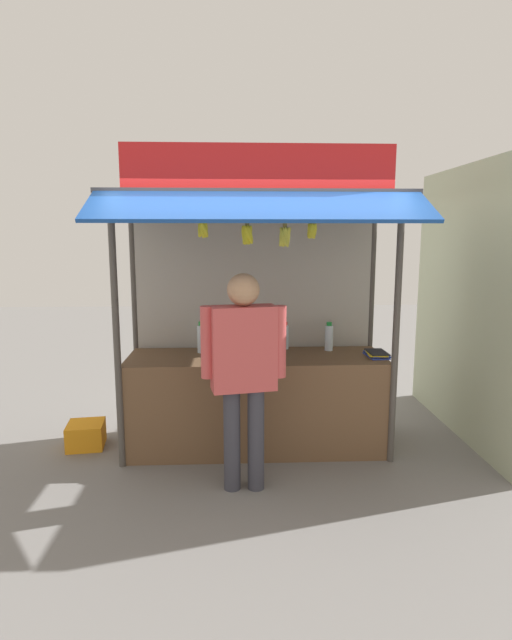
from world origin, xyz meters
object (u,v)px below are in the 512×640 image
at_px(banana_bunch_rightmost, 285,237).
at_px(banana_bunch_inner_left, 312,231).
at_px(water_bottle_far_left, 285,336).
at_px(banana_bunch_inner_right, 203,229).
at_px(water_bottle_far_right, 202,338).
at_px(magazine_stack_rear_center, 243,359).
at_px(vendor_person, 244,363).
at_px(water_bottle_right, 329,337).
at_px(banana_bunch_leftmost, 247,235).
at_px(plastic_crate, 86,435).
at_px(magazine_stack_center, 377,354).

xyz_separation_m(banana_bunch_rightmost, banana_bunch_inner_left, (0.22, -0.00, 0.05)).
bearing_deg(water_bottle_far_left, banana_bunch_inner_right, -134.36).
xyz_separation_m(water_bottle_far_right, banana_bunch_inner_left, (0.97, -0.65, 1.04)).
distance_m(banana_bunch_rightmost, banana_bunch_inner_right, 0.68).
height_order(magazine_stack_rear_center, vendor_person, vendor_person).
height_order(water_bottle_right, banana_bunch_inner_right, banana_bunch_inner_right).
relative_size(banana_bunch_leftmost, banana_bunch_inner_right, 1.21).
bearing_deg(water_bottle_far_right, banana_bunch_rightmost, -41.24).
bearing_deg(water_bottle_far_left, plastic_crate, -173.16).
distance_m(banana_bunch_rightmost, banana_bunch_inner_left, 0.23).
height_order(banana_bunch_leftmost, plastic_crate, banana_bunch_leftmost).
xyz_separation_m(water_bottle_far_left, banana_bunch_rightmost, (-0.09, -0.78, 1.00)).
bearing_deg(water_bottle_far_left, vendor_person, -111.25).
height_order(water_bottle_far_right, banana_bunch_inner_left, banana_bunch_inner_left).
bearing_deg(magazine_stack_rear_center, plastic_crate, 168.28).
xyz_separation_m(banana_bunch_rightmost, plastic_crate, (-1.89, 0.54, -1.93)).
distance_m(water_bottle_far_right, banana_bunch_inner_left, 1.56).
height_order(magazine_stack_center, plastic_crate, magazine_stack_center).
relative_size(water_bottle_far_right, plastic_crate, 0.90).
distance_m(magazine_stack_rear_center, banana_bunch_inner_right, 1.22).
height_order(water_bottle_far_left, banana_bunch_leftmost, banana_bunch_leftmost).
relative_size(magazine_stack_rear_center, banana_bunch_inner_left, 1.12).
relative_size(water_bottle_far_right, water_bottle_far_left, 1.11).
bearing_deg(water_bottle_right, plastic_crate, -176.54).
distance_m(magazine_stack_rear_center, plastic_crate, 1.78).
height_order(water_bottle_far_right, magazine_stack_rear_center, water_bottle_far_right).
xyz_separation_m(banana_bunch_inner_left, vendor_person, (-0.58, -0.35, -1.03)).
bearing_deg(banana_bunch_inner_right, banana_bunch_inner_left, 0.05).
relative_size(magazine_stack_rear_center, banana_bunch_inner_right, 1.15).
distance_m(water_bottle_right, water_bottle_far_left, 0.44).
xyz_separation_m(magazine_stack_center, magazine_stack_rear_center, (-1.28, -0.20, 0.01)).
bearing_deg(banana_bunch_rightmost, plastic_crate, 164.00).
height_order(banana_bunch_leftmost, banana_bunch_inner_right, same).
bearing_deg(banana_bunch_rightmost, water_bottle_far_right, 138.76).
bearing_deg(banana_bunch_inner_right, water_bottle_right, 29.92).
relative_size(banana_bunch_inner_right, banana_bunch_inner_left, 0.98).
xyz_separation_m(magazine_stack_center, vendor_person, (-1.28, -0.77, 0.13)).
bearing_deg(plastic_crate, magazine_stack_rear_center, -11.72).
height_order(water_bottle_far_left, magazine_stack_rear_center, water_bottle_far_left).
xyz_separation_m(water_bottle_right, banana_bunch_rightmost, (-0.52, -0.69, 1.00)).
height_order(water_bottle_far_right, banana_bunch_leftmost, banana_bunch_leftmost).
bearing_deg(magazine_stack_center, plastic_crate, 177.46).
distance_m(water_bottle_far_right, magazine_stack_center, 1.70).
height_order(magazine_stack_center, banana_bunch_inner_right, banana_bunch_inner_right).
height_order(banana_bunch_leftmost, vendor_person, banana_bunch_leftmost).
height_order(water_bottle_right, plastic_crate, water_bottle_right).
bearing_deg(magazine_stack_center, banana_bunch_rightmost, -155.94).
xyz_separation_m(water_bottle_far_right, banana_bunch_inner_right, (0.07, -0.66, 1.05)).
distance_m(banana_bunch_inner_left, plastic_crate, 2.94).
distance_m(magazine_stack_center, vendor_person, 1.50).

